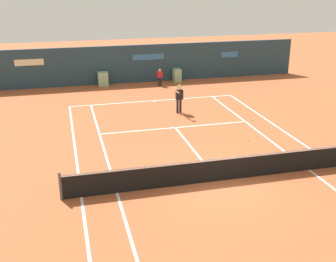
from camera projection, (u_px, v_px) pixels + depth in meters
The scene contains 8 objects.
ground_plane at pixel (213, 174), 17.18m from camera, with size 80.00×80.00×0.01m.
tennis_net at pixel (219, 169), 16.48m from camera, with size 12.10×0.10×1.07m.
sponsor_back_wall at pixel (138, 64), 31.62m from camera, with size 25.00×1.02×2.79m.
player_on_baseline at pixel (179, 97), 24.54m from camera, with size 0.56×0.74×1.85m.
ball_kid_centre_post at pixel (160, 76), 30.72m from camera, with size 0.41×0.20×1.25m.
tennis_ball_near_service_line at pixel (248, 140), 20.64m from camera, with size 0.07×0.07×0.07m, color #CCE033.
tennis_ball_mid_court at pixel (165, 117), 24.13m from camera, with size 0.07×0.07×0.07m, color #CCE033.
tennis_ball_by_sideline at pixel (253, 120), 23.56m from camera, with size 0.07×0.07×0.07m, color #CCE033.
Camera 1 is at (-5.64, -14.00, 7.58)m, focal length 45.38 mm.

